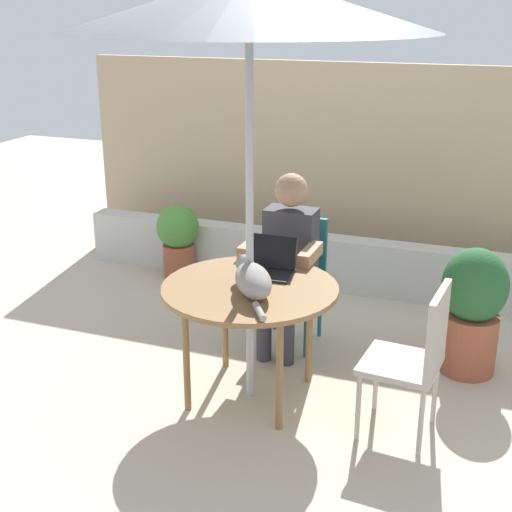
{
  "coord_description": "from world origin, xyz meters",
  "views": [
    {
      "loc": [
        1.37,
        -3.53,
        2.25
      ],
      "look_at": [
        0.0,
        0.1,
        0.87
      ],
      "focal_mm": 49.68,
      "sensor_mm": 36.0,
      "label": 1
    }
  ],
  "objects_px": {
    "chair_empty": "(417,352)",
    "person_seated": "(287,254)",
    "cat": "(252,279)",
    "chair_occupied": "(294,270)",
    "patio_table": "(250,295)",
    "patio_umbrella": "(249,3)",
    "potted_plant_by_chair": "(473,307)",
    "laptop": "(270,263)",
    "potted_plant_near_fence": "(178,237)"
  },
  "relations": [
    {
      "from": "chair_empty",
      "to": "person_seated",
      "type": "distance_m",
      "value": 1.26
    },
    {
      "from": "person_seated",
      "to": "cat",
      "type": "xyz_separation_m",
      "value": [
        0.05,
        -0.79,
        0.12
      ]
    },
    {
      "from": "chair_occupied",
      "to": "cat",
      "type": "distance_m",
      "value": 0.99
    },
    {
      "from": "patio_table",
      "to": "patio_umbrella",
      "type": "relative_size",
      "value": 0.43
    },
    {
      "from": "potted_plant_by_chair",
      "to": "chair_empty",
      "type": "bearing_deg",
      "value": -104.29
    },
    {
      "from": "patio_umbrella",
      "to": "chair_occupied",
      "type": "xyz_separation_m",
      "value": [
        0.0,
        0.85,
        -1.75
      ]
    },
    {
      "from": "patio_table",
      "to": "chair_empty",
      "type": "relative_size",
      "value": 1.17
    },
    {
      "from": "laptop",
      "to": "potted_plant_near_fence",
      "type": "distance_m",
      "value": 1.97
    },
    {
      "from": "chair_occupied",
      "to": "potted_plant_near_fence",
      "type": "distance_m",
      "value": 1.53
    },
    {
      "from": "person_seated",
      "to": "potted_plant_near_fence",
      "type": "relative_size",
      "value": 1.89
    },
    {
      "from": "person_seated",
      "to": "potted_plant_by_chair",
      "type": "bearing_deg",
      "value": 4.47
    },
    {
      "from": "chair_empty",
      "to": "potted_plant_by_chair",
      "type": "bearing_deg",
      "value": 75.71
    },
    {
      "from": "potted_plant_by_chair",
      "to": "laptop",
      "type": "bearing_deg",
      "value": -155.38
    },
    {
      "from": "potted_plant_near_fence",
      "to": "patio_table",
      "type": "bearing_deg",
      "value": -51.6
    },
    {
      "from": "patio_umbrella",
      "to": "chair_empty",
      "type": "bearing_deg",
      "value": -4.74
    },
    {
      "from": "patio_umbrella",
      "to": "potted_plant_near_fence",
      "type": "relative_size",
      "value": 3.75
    },
    {
      "from": "laptop",
      "to": "cat",
      "type": "distance_m",
      "value": 0.34
    },
    {
      "from": "chair_empty",
      "to": "potted_plant_by_chair",
      "type": "height_order",
      "value": "chair_empty"
    },
    {
      "from": "patio_umbrella",
      "to": "laptop",
      "type": "relative_size",
      "value": 7.67
    },
    {
      "from": "person_seated",
      "to": "laptop",
      "type": "bearing_deg",
      "value": -85.86
    },
    {
      "from": "potted_plant_by_chair",
      "to": "patio_table",
      "type": "bearing_deg",
      "value": -146.9
    },
    {
      "from": "chair_empty",
      "to": "person_seated",
      "type": "xyz_separation_m",
      "value": [
        -0.98,
        0.77,
        0.17
      ]
    },
    {
      "from": "chair_occupied",
      "to": "patio_umbrella",
      "type": "bearing_deg",
      "value": -90.0
    },
    {
      "from": "patio_umbrella",
      "to": "cat",
      "type": "height_order",
      "value": "patio_umbrella"
    },
    {
      "from": "laptop",
      "to": "cat",
      "type": "xyz_separation_m",
      "value": [
        0.02,
        -0.34,
        0.02
      ]
    },
    {
      "from": "cat",
      "to": "potted_plant_by_chair",
      "type": "height_order",
      "value": "cat"
    },
    {
      "from": "patio_umbrella",
      "to": "person_seated",
      "type": "relative_size",
      "value": 1.98
    },
    {
      "from": "person_seated",
      "to": "cat",
      "type": "height_order",
      "value": "person_seated"
    },
    {
      "from": "chair_empty",
      "to": "laptop",
      "type": "bearing_deg",
      "value": 160.91
    },
    {
      "from": "patio_umbrella",
      "to": "laptop",
      "type": "height_order",
      "value": "patio_umbrella"
    },
    {
      "from": "patio_table",
      "to": "potted_plant_by_chair",
      "type": "relative_size",
      "value": 1.23
    },
    {
      "from": "chair_occupied",
      "to": "chair_empty",
      "type": "height_order",
      "value": "same"
    },
    {
      "from": "chair_occupied",
      "to": "potted_plant_near_fence",
      "type": "bearing_deg",
      "value": 148.62
    },
    {
      "from": "potted_plant_near_fence",
      "to": "potted_plant_by_chair",
      "type": "relative_size",
      "value": 0.77
    },
    {
      "from": "patio_umbrella",
      "to": "potted_plant_by_chair",
      "type": "height_order",
      "value": "patio_umbrella"
    },
    {
      "from": "patio_table",
      "to": "chair_occupied",
      "type": "bearing_deg",
      "value": 90.0
    },
    {
      "from": "patio_umbrella",
      "to": "person_seated",
      "type": "xyz_separation_m",
      "value": [
        0.0,
        0.69,
        -1.58
      ]
    },
    {
      "from": "patio_table",
      "to": "cat",
      "type": "relative_size",
      "value": 1.77
    },
    {
      "from": "patio_table",
      "to": "patio_umbrella",
      "type": "bearing_deg",
      "value": 0.0
    },
    {
      "from": "chair_empty",
      "to": "potted_plant_by_chair",
      "type": "relative_size",
      "value": 1.05
    },
    {
      "from": "patio_table",
      "to": "patio_umbrella",
      "type": "height_order",
      "value": "patio_umbrella"
    },
    {
      "from": "potted_plant_near_fence",
      "to": "chair_empty",
      "type": "bearing_deg",
      "value": -37.02
    },
    {
      "from": "patio_table",
      "to": "person_seated",
      "type": "relative_size",
      "value": 0.85
    },
    {
      "from": "patio_table",
      "to": "potted_plant_by_chair",
      "type": "height_order",
      "value": "potted_plant_by_chair"
    },
    {
      "from": "patio_umbrella",
      "to": "chair_occupied",
      "type": "relative_size",
      "value": 2.75
    },
    {
      "from": "cat",
      "to": "potted_plant_near_fence",
      "type": "relative_size",
      "value": 0.9
    },
    {
      "from": "chair_occupied",
      "to": "laptop",
      "type": "relative_size",
      "value": 2.79
    },
    {
      "from": "person_seated",
      "to": "laptop",
      "type": "distance_m",
      "value": 0.45
    },
    {
      "from": "cat",
      "to": "potted_plant_by_chair",
      "type": "bearing_deg",
      "value": 37.37
    },
    {
      "from": "cat",
      "to": "potted_plant_by_chair",
      "type": "xyz_separation_m",
      "value": [
        1.15,
        0.88,
        -0.35
      ]
    }
  ]
}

